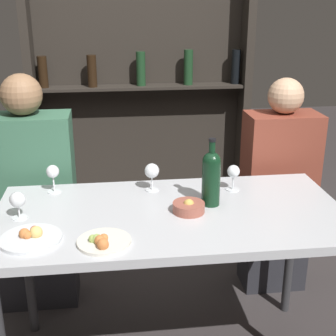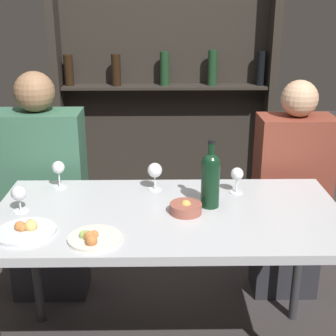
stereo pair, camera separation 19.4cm
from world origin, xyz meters
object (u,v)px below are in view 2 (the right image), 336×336
wine_glass_2 (237,175)px  wine_glass_3 (155,171)px  wine_glass_0 (19,194)px  wine_glass_1 (58,169)px  food_plate_0 (93,238)px  seated_person_right (290,199)px  snack_bowl (186,208)px  seated_person_left (45,197)px  wine_bottle (211,177)px  food_plate_1 (26,230)px

wine_glass_2 → wine_glass_3: 0.36m
wine_glass_0 → wine_glass_2: size_ratio=0.95×
wine_glass_1 → food_plate_0: size_ratio=0.66×
food_plate_0 → seated_person_right: 1.24m
wine_glass_1 → snack_bowl: wine_glass_1 is taller
wine_glass_1 → seated_person_right: 1.22m
seated_person_left → wine_glass_2: bearing=-20.8°
wine_glass_1 → snack_bowl: size_ratio=0.98×
wine_glass_0 → wine_glass_3: bearing=22.0°
seated_person_right → wine_bottle: bearing=-134.1°
wine_bottle → food_plate_0: bearing=-147.1°
wine_glass_1 → food_plate_1: (-0.04, -0.44, -0.08)m
snack_bowl → seated_person_right: 0.84m
wine_glass_0 → seated_person_right: 1.39m
food_plate_0 → snack_bowl: size_ratio=1.48×
wine_glass_2 → seated_person_right: seated_person_right is taller
wine_bottle → wine_glass_3: bearing=141.8°
food_plate_0 → wine_glass_0: bearing=142.6°
snack_bowl → seated_person_left: (-0.71, 0.56, -0.20)m
wine_bottle → wine_glass_1: 0.70m
wine_glass_0 → wine_glass_3: wine_glass_3 is taller
wine_glass_0 → food_plate_1: bearing=-68.7°
wine_glass_3 → snack_bowl: (0.13, -0.24, -0.07)m
seated_person_left → seated_person_right: size_ratio=1.04×
wine_glass_3 → seated_person_right: (0.71, 0.32, -0.28)m
wine_glass_3 → wine_glass_0: bearing=-158.0°
wine_glass_0 → food_plate_0: bearing=-37.4°
wine_bottle → wine_glass_0: (-0.77, -0.04, -0.05)m
wine_glass_1 → seated_person_left: (-0.15, 0.29, -0.27)m
wine_glass_2 → snack_bowl: wine_glass_2 is taller
food_plate_1 → seated_person_right: bearing=31.4°
wine_glass_1 → seated_person_right: size_ratio=0.11×
food_plate_1 → seated_person_right: seated_person_right is taller
seated_person_right → snack_bowl: bearing=-136.1°
wine_bottle → food_plate_1: bearing=-162.3°
wine_glass_0 → snack_bowl: size_ratio=0.86×
wine_glass_0 → food_plate_1: (0.07, -0.18, -0.06)m
food_plate_0 → food_plate_1: 0.26m
food_plate_1 → wine_glass_3: bearing=40.6°
food_plate_1 → wine_glass_0: bearing=111.3°
wine_glass_1 → wine_glass_2: 0.80m
food_plate_0 → wine_glass_1: bearing=113.6°
wine_bottle → seated_person_left: 1.00m
wine_bottle → snack_bowl: bearing=-148.1°
wine_bottle → wine_glass_0: bearing=-177.1°
wine_glass_0 → wine_glass_1: wine_glass_1 is taller
snack_bowl → seated_person_left: 0.93m
food_plate_1 → seated_person_left: (-0.12, 0.72, -0.19)m
wine_glass_3 → seated_person_left: (-0.59, 0.32, -0.26)m
wine_bottle → wine_glass_1: size_ratio=2.26×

